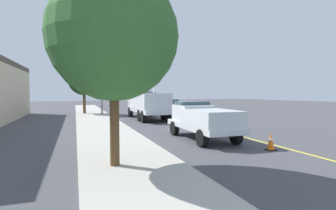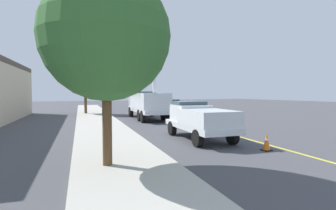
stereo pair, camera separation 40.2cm
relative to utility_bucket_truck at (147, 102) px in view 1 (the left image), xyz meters
name	(u,v)px [view 1 (the left image)]	position (x,y,z in m)	size (l,w,h in m)	color
ground	(176,119)	(-1.45, -2.42, -1.62)	(120.00, 120.00, 0.00)	#47474C
sidewalk_far_side	(98,121)	(-0.53, 4.89, -1.56)	(60.00, 3.60, 0.12)	#B2ADA3
lane_centre_stripe	(176,119)	(-1.45, -2.42, -1.61)	(50.00, 0.16, 0.01)	yellow
utility_bucket_truck	(147,102)	(0.00, 0.00, 0.00)	(8.45, 3.51, 7.10)	silver
service_pickup_truck	(203,119)	(-11.78, 1.50, -0.50)	(5.82, 2.78, 2.06)	silver
passing_minivan	(168,105)	(7.28, -5.94, -0.64)	(5.00, 2.49, 1.69)	navy
traffic_cone_leading	(271,142)	(-15.46, 0.31, -1.22)	(0.40, 0.40, 0.80)	black
traffic_cone_mid_front	(153,112)	(3.46, -2.14, -1.24)	(0.40, 0.40, 0.77)	black
traffic_signal_mast	(104,67)	(3.98, 3.30, 3.64)	(5.91, 1.06, 7.55)	gray
street_tree_left	(114,37)	(-15.14, 7.34, 2.84)	(4.34, 4.34, 6.64)	brown
street_tree_right	(84,79)	(8.32, 4.60, 2.48)	(3.72, 3.72, 5.98)	brown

